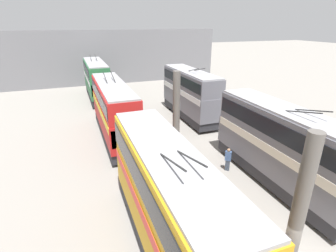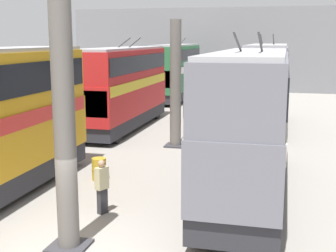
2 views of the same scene
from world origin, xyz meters
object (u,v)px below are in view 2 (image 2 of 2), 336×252
at_px(bus_left_far, 267,81).
at_px(person_by_left_row, 202,151).
at_px(bus_left_near, 250,115).
at_px(bus_right_mid, 123,83).
at_px(oil_drum, 99,169).
at_px(person_aisle_midway, 102,185).
at_px(bus_right_far, 176,69).

distance_m(bus_left_far, person_by_left_row, 11.49).
distance_m(bus_left_near, bus_right_mid, 13.97).
xyz_separation_m(bus_left_near, bus_right_mid, (11.00, 8.61, -0.06)).
height_order(bus_left_far, bus_right_mid, bus_left_far).
xyz_separation_m(bus_right_mid, oil_drum, (-10.60, -2.73, -2.41)).
xyz_separation_m(person_aisle_midway, oil_drum, (3.38, 1.51, -0.50)).
relative_size(person_by_left_row, person_aisle_midway, 0.97).
relative_size(bus_left_far, person_by_left_row, 5.73).
relative_size(bus_left_far, bus_right_far, 0.94).
relative_size(bus_left_far, person_aisle_midway, 5.58).
distance_m(bus_right_mid, oil_drum, 11.20).
distance_m(bus_right_mid, person_by_left_row, 10.88).
relative_size(bus_left_near, bus_right_far, 1.03).
xyz_separation_m(bus_right_mid, person_by_left_row, (-8.52, -6.48, -1.93)).
xyz_separation_m(bus_left_near, bus_left_far, (13.58, 0.00, 0.06)).
xyz_separation_m(bus_right_far, oil_drum, (-24.88, -2.73, -2.42)).
bearing_deg(bus_right_mid, person_by_left_row, -142.74).
bearing_deg(bus_right_far, bus_left_near, -161.19).
relative_size(bus_right_mid, bus_right_far, 1.07).
distance_m(person_by_left_row, oil_drum, 4.32).
height_order(bus_right_mid, oil_drum, bus_right_mid).
relative_size(bus_left_near, person_aisle_midway, 6.11).
height_order(bus_left_near, bus_right_mid, bus_left_near).
height_order(person_by_left_row, oil_drum, person_by_left_row).
distance_m(person_aisle_midway, oil_drum, 3.73).
bearing_deg(oil_drum, bus_left_near, -93.92).
height_order(bus_left_near, bus_left_far, bus_left_far).
xyz_separation_m(bus_left_near, oil_drum, (0.40, 5.89, -2.46)).
xyz_separation_m(bus_left_near, person_aisle_midway, (-2.97, 4.38, -1.97)).
bearing_deg(bus_right_mid, bus_left_far, -73.34).
distance_m(bus_right_mid, bus_right_far, 14.29).
xyz_separation_m(bus_right_far, person_by_left_row, (-22.81, -6.48, -1.95)).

